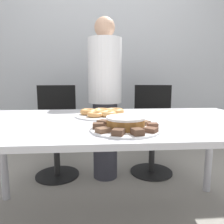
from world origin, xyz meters
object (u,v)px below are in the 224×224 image
Objects in this scene: plate_donuts at (102,115)px; office_chair_right at (152,131)px; person_standing at (105,96)px; office_chair_left at (57,132)px; frosted_cake at (125,122)px; plate_cake at (125,129)px.

office_chair_right is at bearing 53.74° from plate_donuts.
office_chair_left is at bearing 166.91° from person_standing.
frosted_cake is (0.55, -1.17, 0.33)m from office_chair_left.
person_standing is 1.05m from frosted_cake.
office_chair_right is (0.50, 0.11, -0.38)m from person_standing.
plate_donuts is at bearing -94.36° from person_standing.
office_chair_left is (-0.49, 0.11, -0.38)m from person_standing.
person_standing is 8.06× the size of frosted_cake.
plate_cake is (0.55, -1.17, 0.30)m from office_chair_left.
plate_cake is (-0.45, -1.16, 0.30)m from office_chair_right.
person_standing is 0.65m from plate_donuts.
office_chair_left is 1.32m from plate_cake.
plate_cake is at bearing 0.00° from frosted_cake.
office_chair_right is at bearing 68.84° from frosted_cake.
frosted_cake is at bearing -98.08° from office_chair_right.
plate_donuts is at bearing 103.91° from plate_cake.
office_chair_right reaches higher than plate_cake.
office_chair_right is 2.51× the size of plate_donuts.
office_chair_left is at bearing 120.56° from plate_donuts.
person_standing reaches higher than plate_cake.
office_chair_right is at bearing 68.84° from plate_cake.
person_standing reaches higher than frosted_cake.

